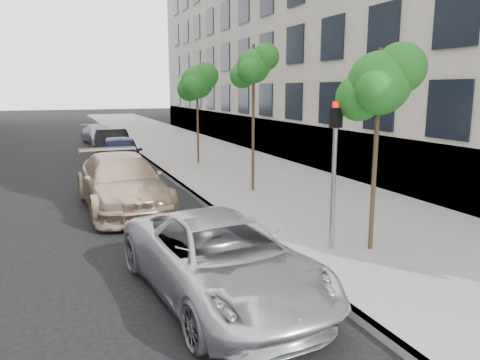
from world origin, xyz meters
TOP-DOWN VIEW (x-y plane):
  - ground at (0.00, 0.00)m, footprint 160.00×160.00m
  - sidewalk at (4.30, 24.00)m, footprint 6.40×72.00m
  - curb at (1.18, 24.00)m, footprint 0.15×72.00m
  - tree_near at (3.23, 1.50)m, footprint 1.66×1.46m
  - tree_mid at (3.23, 8.00)m, footprint 1.52×1.32m
  - tree_far at (3.23, 14.50)m, footprint 1.81×1.61m
  - signal_pole at (2.42, 1.85)m, footprint 0.29×0.26m
  - minivan at (-0.54, 0.73)m, footprint 2.83×5.27m
  - suv at (-1.27, 7.63)m, footprint 2.47×5.67m
  - sedan_blue at (-0.38, 14.43)m, footprint 2.25×4.69m
  - sedan_black at (-0.10, 19.45)m, footprint 1.64×4.34m
  - sedan_rear at (-0.27, 25.64)m, footprint 2.30×4.42m

SIDE VIEW (x-z plane):
  - ground at x=0.00m, z-range 0.00..0.00m
  - sidewalk at x=4.30m, z-range 0.00..0.14m
  - curb at x=1.18m, z-range 0.00..0.14m
  - sedan_rear at x=-0.27m, z-range 0.00..1.22m
  - minivan at x=-0.54m, z-range 0.00..1.41m
  - sedan_black at x=-0.10m, z-range 0.00..1.41m
  - sedan_blue at x=-0.38m, z-range 0.00..1.55m
  - suv at x=-1.27m, z-range 0.00..1.62m
  - signal_pole at x=2.42m, z-range 0.54..3.72m
  - tree_near at x=3.23m, z-range 1.51..5.89m
  - tree_far at x=3.23m, z-range 1.56..6.19m
  - tree_mid at x=3.23m, z-range 1.84..6.76m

